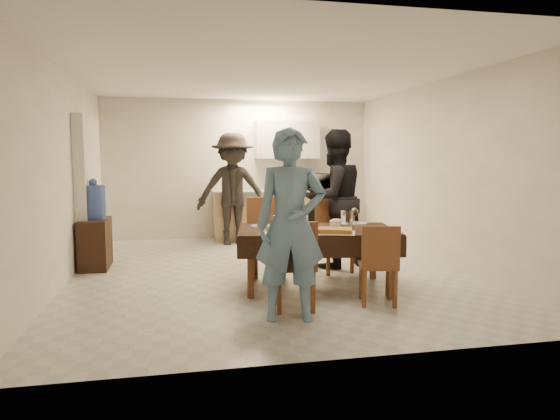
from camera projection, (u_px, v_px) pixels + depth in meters
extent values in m
cube|color=beige|center=(267.00, 271.00, 6.68)|extent=(5.00, 6.00, 0.02)
cube|color=white|center=(267.00, 73.00, 6.41)|extent=(5.00, 6.00, 0.02)
cube|color=silver|center=(239.00, 169.00, 9.47)|extent=(5.00, 0.02, 2.60)
cube|color=silver|center=(340.00, 188.00, 3.63)|extent=(5.00, 0.02, 2.60)
cube|color=silver|center=(64.00, 176.00, 6.04)|extent=(0.02, 6.00, 2.60)
cube|color=silver|center=(440.00, 173.00, 7.05)|extent=(0.02, 6.00, 2.60)
cube|color=white|center=(89.00, 190.00, 7.25)|extent=(0.15, 1.40, 2.10)
cube|color=tan|center=(273.00, 216.00, 9.37)|extent=(2.20, 0.60, 0.86)
cube|color=#9E9E9A|center=(273.00, 192.00, 9.32)|extent=(2.24, 0.64, 0.05)
cube|color=silver|center=(287.00, 140.00, 9.42)|extent=(1.20, 0.34, 0.70)
cube|color=black|center=(317.00, 230.00, 5.78)|extent=(1.93, 1.31, 0.04)
cube|color=brown|center=(316.00, 260.00, 5.82)|extent=(0.07, 0.07, 0.66)
cube|color=brown|center=(294.00, 266.00, 4.98)|extent=(0.44, 0.44, 0.05)
cube|color=brown|center=(298.00, 245.00, 4.78)|extent=(0.41, 0.07, 0.44)
cube|color=brown|center=(378.00, 265.00, 5.17)|extent=(0.47, 0.47, 0.05)
cube|color=brown|center=(385.00, 246.00, 4.98)|extent=(0.38, 0.13, 0.41)
cube|color=brown|center=(267.00, 238.00, 6.44)|extent=(0.47, 0.47, 0.05)
cube|color=brown|center=(270.00, 219.00, 6.21)|extent=(0.45, 0.06, 0.49)
cube|color=brown|center=(334.00, 236.00, 6.62)|extent=(0.53, 0.53, 0.05)
cube|color=brown|center=(339.00, 218.00, 6.40)|extent=(0.44, 0.14, 0.48)
cube|color=black|center=(95.00, 243.00, 6.87)|extent=(0.37, 0.73, 0.68)
cylinder|color=#3B57AC|center=(94.00, 202.00, 6.81)|extent=(0.31, 0.31, 0.47)
cylinder|color=white|center=(347.00, 219.00, 5.79)|extent=(0.14, 0.14, 0.21)
cube|color=#B07C33|center=(335.00, 231.00, 5.42)|extent=(0.51, 0.45, 0.05)
cylinder|color=white|center=(336.00, 223.00, 6.01)|extent=(0.17, 0.17, 0.06)
cylinder|color=white|center=(306.00, 224.00, 6.04)|extent=(0.22, 0.22, 0.04)
cylinder|color=white|center=(271.00, 233.00, 5.36)|extent=(0.25, 0.25, 0.01)
cylinder|color=white|center=(375.00, 230.00, 5.61)|extent=(0.28, 0.28, 0.02)
cylinder|color=white|center=(261.00, 226.00, 5.95)|extent=(0.25, 0.25, 0.01)
cylinder|color=white|center=(356.00, 223.00, 6.19)|extent=(0.26, 0.26, 0.01)
imported|color=silver|center=(315.00, 182.00, 9.47)|extent=(0.55, 0.38, 0.31)
imported|color=#5E84A5|center=(291.00, 225.00, 4.62)|extent=(0.71, 0.52, 1.79)
imported|color=black|center=(334.00, 199.00, 6.88)|extent=(1.12, 0.99, 1.90)
imported|color=black|center=(233.00, 189.00, 8.71)|extent=(1.26, 0.72, 1.95)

